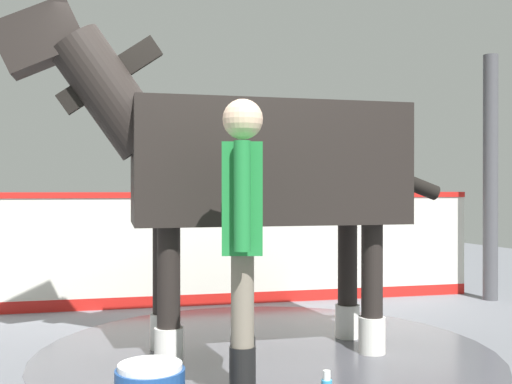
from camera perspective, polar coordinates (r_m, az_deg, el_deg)
ground_plane at (r=4.92m, az=-3.51°, el=-14.31°), size 16.00×16.00×0.02m
wet_patch at (r=4.73m, az=0.96°, el=-14.77°), size 3.45×3.45×0.00m
barrier_wall at (r=6.47m, az=-3.23°, el=-5.69°), size 0.90×5.71×1.20m
roof_post_far at (r=7.17m, az=21.29°, el=1.29°), size 0.16×0.16×2.72m
horse at (r=4.54m, az=-0.64°, el=2.45°), size 1.16×3.39×2.56m
handler at (r=3.49m, az=-1.26°, el=-3.16°), size 0.66×0.39×1.75m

